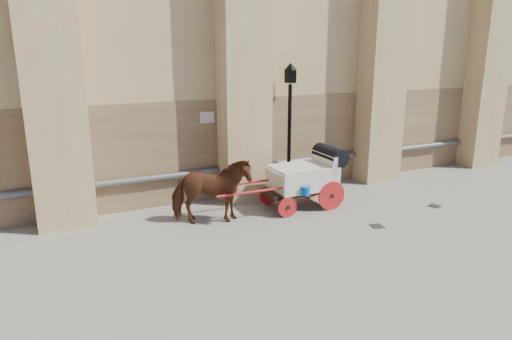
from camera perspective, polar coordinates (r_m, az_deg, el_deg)
ground at (r=11.45m, az=10.68°, el=-7.98°), size 90.00×90.00×0.00m
horse at (r=11.77m, az=-5.63°, el=-2.68°), size 2.23×1.50×1.72m
carriage at (r=13.06m, az=6.38°, el=-0.68°), size 3.92×1.39×1.71m
street_lamp at (r=14.04m, az=4.20°, el=5.60°), size 0.38×0.38×4.02m
drain_grate_near at (r=12.18m, az=14.88°, el=-6.79°), size 0.39×0.39×0.01m
drain_grate_far at (r=14.22m, az=21.42°, el=-4.20°), size 0.42×0.42×0.01m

